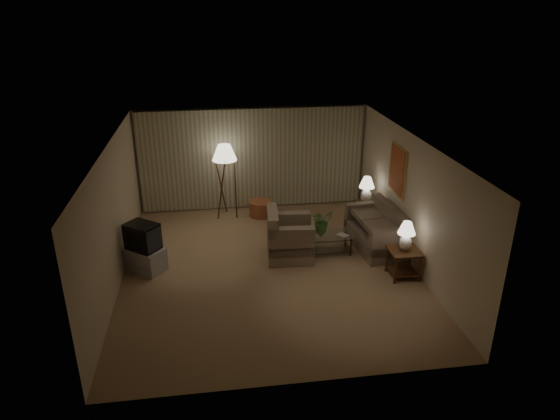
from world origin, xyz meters
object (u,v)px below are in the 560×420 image
object	(u,v)px
armchair	(290,239)
tv_cabinet	(145,259)
crt_tv	(142,236)
vase	(321,233)
coffee_table	(328,241)
floor_lamp	(226,180)
table_lamp_far	(367,187)
side_table_far	(365,210)
ottoman	(261,208)
table_lamp_near	(406,234)
side_table_near	(404,258)
sofa	(375,232)

from	to	relation	value
armchair	tv_cabinet	distance (m)	3.08
tv_cabinet	crt_tv	size ratio (longest dim) A/B	1.19
vase	coffee_table	bearing A→B (deg)	0.00
armchair	floor_lamp	bearing A→B (deg)	32.47
table_lamp_far	tv_cabinet	xyz separation A→B (m)	(-5.20, -1.59, -0.74)
side_table_far	crt_tv	distance (m)	5.45
side_table_far	armchair	bearing A→B (deg)	-146.28
table_lamp_far	tv_cabinet	world-z (taller)	table_lamp_far
ottoman	table_lamp_near	bearing A→B (deg)	-54.39
table_lamp_far	side_table_near	bearing A→B (deg)	-90.00
armchair	side_table_far	size ratio (longest dim) A/B	1.97
sofa	floor_lamp	xyz separation A→B (m)	(-3.25, 2.26, 0.62)
tv_cabinet	crt_tv	distance (m)	0.52
side_table_far	floor_lamp	xyz separation A→B (m)	(-3.40, 1.01, 0.61)
coffee_table	ottoman	distance (m)	2.59
sofa	coffee_table	xyz separation A→B (m)	(-1.12, -0.10, -0.11)
table_lamp_near	side_table_near	bearing A→B (deg)	0.00
table_lamp_near	floor_lamp	size ratio (longest dim) A/B	0.32
sofa	ottoman	world-z (taller)	sofa
sofa	side_table_far	bearing A→B (deg)	168.92
side_table_near	floor_lamp	world-z (taller)	floor_lamp
coffee_table	tv_cabinet	size ratio (longest dim) A/B	1.16
sofa	crt_tv	xyz separation A→B (m)	(-5.05, -0.34, 0.39)
side_table_far	side_table_near	bearing A→B (deg)	-90.00
table_lamp_near	table_lamp_far	distance (m)	2.60
side_table_near	tv_cabinet	xyz separation A→B (m)	(-5.20, 1.01, -0.17)
ottoman	side_table_near	bearing A→B (deg)	-54.39
table_lamp_near	crt_tv	bearing A→B (deg)	168.97
table_lamp_far	ottoman	bearing A→B (deg)	159.99
side_table_near	side_table_far	world-z (taller)	same
coffee_table	ottoman	world-z (taller)	coffee_table
side_table_near	table_lamp_near	xyz separation A→B (m)	(-0.00, 0.00, 0.54)
side_table_far	tv_cabinet	xyz separation A→B (m)	(-5.20, -1.59, -0.15)
side_table_near	vase	xyz separation A→B (m)	(-1.42, 1.25, 0.07)
sofa	table_lamp_far	distance (m)	1.39
side_table_far	vase	size ratio (longest dim) A/B	4.26
table_lamp_far	floor_lamp	bearing A→B (deg)	163.48
ottoman	side_table_far	bearing A→B (deg)	-20.01
side_table_near	table_lamp_far	xyz separation A→B (m)	(-0.00, 2.60, 0.57)
sofa	table_lamp_near	distance (m)	1.48
coffee_table	crt_tv	size ratio (longest dim) A/B	1.38
tv_cabinet	ottoman	xyz separation A→B (m)	(2.68, 2.50, -0.05)
table_lamp_near	floor_lamp	bearing A→B (deg)	133.27
side_table_far	vase	distance (m)	1.96
crt_tv	ottoman	xyz separation A→B (m)	(2.68, 2.50, -0.57)
tv_cabinet	vase	bearing A→B (deg)	41.59
crt_tv	floor_lamp	size ratio (longest dim) A/B	0.41
tv_cabinet	crt_tv	world-z (taller)	crt_tv
table_lamp_near	ottoman	bearing A→B (deg)	125.61
tv_cabinet	floor_lamp	xyz separation A→B (m)	(1.80, 2.59, 0.75)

